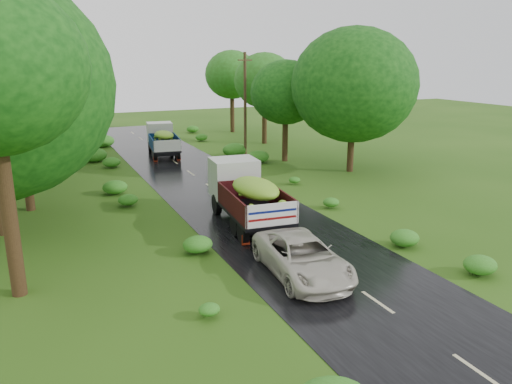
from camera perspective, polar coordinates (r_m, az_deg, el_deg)
ground at (r=16.79m, az=13.71°, el=-12.16°), size 120.00×120.00×0.00m
road at (r=20.54m, az=5.12°, el=-6.51°), size 6.50×80.00×0.02m
road_lines at (r=21.35m, az=3.79°, el=-5.58°), size 0.12×69.60×0.00m
truck_near at (r=23.26m, az=-1.17°, el=0.09°), size 2.84×6.58×2.69m
truck_far at (r=40.15m, az=-10.66°, el=6.04°), size 2.73×5.90×2.39m
car at (r=17.93m, az=5.32°, el=-7.41°), size 2.75×5.20×1.39m
utility_pole at (r=38.56m, az=-1.25°, el=10.01°), size 1.33×0.57×7.91m
trees_left at (r=32.83m, az=-26.70°, el=12.28°), size 7.19×34.52×9.42m
trees_right at (r=40.23m, az=3.76°, el=12.28°), size 6.09×24.00×7.62m
shrubs at (r=28.21m, az=-3.87°, el=0.32°), size 11.90×44.00×0.70m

